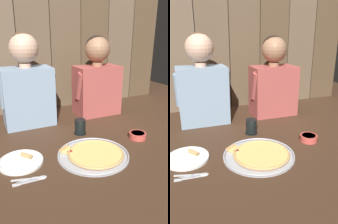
# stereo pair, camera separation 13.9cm
# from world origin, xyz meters

# --- Properties ---
(ground_plane) EXTENTS (3.20, 3.20, 0.00)m
(ground_plane) POSITION_xyz_m (0.00, 0.00, 0.00)
(ground_plane) COLOR #422B1C
(pizza_tray) EXTENTS (0.40, 0.40, 0.03)m
(pizza_tray) POSITION_xyz_m (-0.06, -0.12, 0.01)
(pizza_tray) COLOR #B2B2B7
(pizza_tray) RESTS_ON ground
(dinner_plate) EXTENTS (0.23, 0.23, 0.03)m
(dinner_plate) POSITION_xyz_m (-0.44, -0.02, 0.01)
(dinner_plate) COLOR white
(dinner_plate) RESTS_ON ground
(drinking_glass) EXTENTS (0.09, 0.09, 0.10)m
(drinking_glass) POSITION_xyz_m (-0.01, 0.18, 0.05)
(drinking_glass) COLOR black
(drinking_glass) RESTS_ON ground
(dipping_bowl) EXTENTS (0.11, 0.11, 0.04)m
(dipping_bowl) POSITION_xyz_m (0.29, -0.05, 0.02)
(dipping_bowl) COLOR #CC4C42
(dipping_bowl) RESTS_ON ground
(table_fork) EXTENTS (0.13, 0.02, 0.01)m
(table_fork) POSITION_xyz_m (-0.46, -0.20, 0.00)
(table_fork) COLOR silver
(table_fork) RESTS_ON ground
(table_knife) EXTENTS (0.15, 0.06, 0.01)m
(table_knife) POSITION_xyz_m (-0.44, -0.18, 0.00)
(table_knife) COLOR silver
(table_knife) RESTS_ON ground
(table_spoon) EXTENTS (0.14, 0.03, 0.01)m
(table_spoon) POSITION_xyz_m (-0.40, -0.19, 0.00)
(table_spoon) COLOR silver
(table_spoon) RESTS_ON ground
(diner_left) EXTENTS (0.39, 0.23, 0.65)m
(diner_left) POSITION_xyz_m (-0.28, 0.50, 0.31)
(diner_left) COLOR #849EB7
(diner_left) RESTS_ON ground
(diner_right) EXTENTS (0.39, 0.22, 0.62)m
(diner_right) POSITION_xyz_m (0.28, 0.50, 0.29)
(diner_right) COLOR #AD4C47
(diner_right) RESTS_ON ground
(wooden_backdrop_wall) EXTENTS (2.19, 0.03, 1.19)m
(wooden_backdrop_wall) POSITION_xyz_m (0.00, 0.81, 0.59)
(wooden_backdrop_wall) COLOR brown
(wooden_backdrop_wall) RESTS_ON ground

